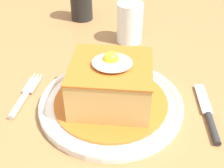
{
  "coord_description": "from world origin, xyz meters",
  "views": [
    {
      "loc": [
        0.09,
        -0.53,
        1.13
      ],
      "look_at": [
        0.05,
        -0.08,
        0.79
      ],
      "focal_mm": 46.32,
      "sensor_mm": 36.0,
      "label": 1
    }
  ],
  "objects_px": {
    "fork": "(23,98)",
    "knife": "(210,119)",
    "drinking_glass": "(130,25)",
    "main_plate": "(111,103)"
  },
  "relations": [
    {
      "from": "fork",
      "to": "knife",
      "type": "distance_m",
      "value": 0.37
    },
    {
      "from": "fork",
      "to": "main_plate",
      "type": "bearing_deg",
      "value": -0.32
    },
    {
      "from": "fork",
      "to": "knife",
      "type": "relative_size",
      "value": 0.86
    },
    {
      "from": "drinking_glass",
      "to": "fork",
      "type": "bearing_deg",
      "value": -126.19
    },
    {
      "from": "drinking_glass",
      "to": "knife",
      "type": "bearing_deg",
      "value": -61.16
    },
    {
      "from": "main_plate",
      "to": "fork",
      "type": "distance_m",
      "value": 0.18
    },
    {
      "from": "main_plate",
      "to": "drinking_glass",
      "type": "distance_m",
      "value": 0.28
    },
    {
      "from": "fork",
      "to": "drinking_glass",
      "type": "distance_m",
      "value": 0.34
    },
    {
      "from": "main_plate",
      "to": "drinking_glass",
      "type": "relative_size",
      "value": 2.67
    },
    {
      "from": "fork",
      "to": "drinking_glass",
      "type": "bearing_deg",
      "value": 53.81
    }
  ]
}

